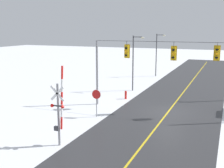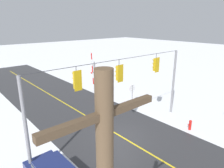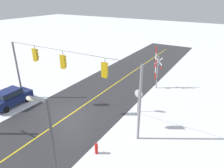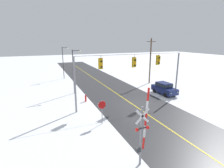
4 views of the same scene
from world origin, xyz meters
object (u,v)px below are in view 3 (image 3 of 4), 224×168
object	(u,v)px
streetlamp_near	(50,147)
fire_hydrant	(96,148)
stop_sign	(138,96)
parked_car_navy	(10,97)
railroad_crossing	(157,70)

from	to	relation	value
streetlamp_near	fire_hydrant	size ratio (longest dim) A/B	7.39
stop_sign	streetlamp_near	bearing A→B (deg)	91.60
parked_car_navy	streetlamp_near	xyz separation A→B (m)	(-12.01, 5.60, 2.96)
railroad_crossing	streetlamp_near	distance (m)	17.50
stop_sign	parked_car_navy	xyz separation A→B (m)	(11.70, 5.53, -0.76)
streetlamp_near	fire_hydrant	world-z (taller)	streetlamp_near
streetlamp_near	fire_hydrant	xyz separation A→B (m)	(0.44, -4.27, -3.45)
parked_car_navy	streetlamp_near	bearing A→B (deg)	155.00
stop_sign	railroad_crossing	xyz separation A→B (m)	(0.41, -6.29, 0.63)
stop_sign	streetlamp_near	world-z (taller)	streetlamp_near
parked_car_navy	streetlamp_near	size ratio (longest dim) A/B	0.65
railroad_crossing	fire_hydrant	size ratio (longest dim) A/B	5.82
stop_sign	parked_car_navy	distance (m)	12.96
railroad_crossing	parked_car_navy	distance (m)	16.40
stop_sign	railroad_crossing	size ratio (longest dim) A/B	0.46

